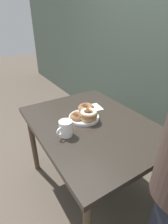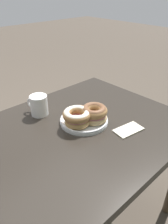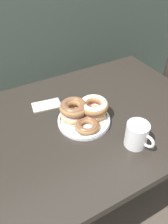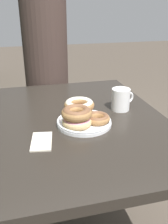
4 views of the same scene
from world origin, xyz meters
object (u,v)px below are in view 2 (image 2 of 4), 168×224
(donut_plate, at_px, (85,116))
(napkin, at_px, (128,130))
(dining_table, at_px, (75,142))
(coffee_mug, at_px, (39,105))

(donut_plate, height_order, napkin, donut_plate)
(napkin, bearing_deg, dining_table, -43.59)
(donut_plate, distance_m, coffee_mug, 0.26)
(donut_plate, bearing_deg, dining_table, 8.09)
(dining_table, bearing_deg, donut_plate, -171.91)
(donut_plate, distance_m, napkin, 0.22)
(dining_table, relative_size, donut_plate, 4.01)
(coffee_mug, distance_m, napkin, 0.48)
(napkin, bearing_deg, coffee_mug, -61.42)
(dining_table, distance_m, napkin, 0.27)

